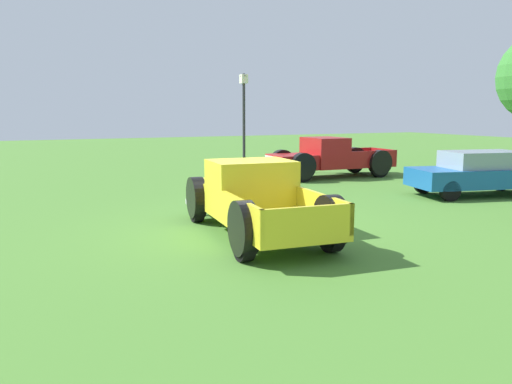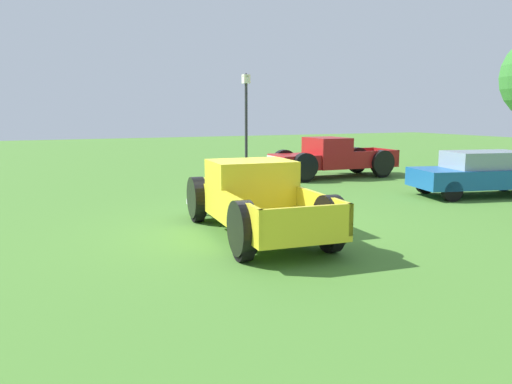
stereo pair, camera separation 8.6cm
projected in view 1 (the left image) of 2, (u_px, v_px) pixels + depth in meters
ground_plane at (249, 228)px, 11.15m from camera, size 80.00×80.00×0.00m
pickup_truck_foreground at (250, 198)px, 10.68m from camera, size 5.09×2.28×1.52m
pickup_truck_behind_left at (323, 159)px, 19.54m from camera, size 2.08×5.09×1.54m
sedan_distant_a at (479, 172)px, 15.31m from camera, size 2.51×4.29×1.35m
lamp_post_far at (244, 121)px, 21.24m from camera, size 0.36×0.36×4.11m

